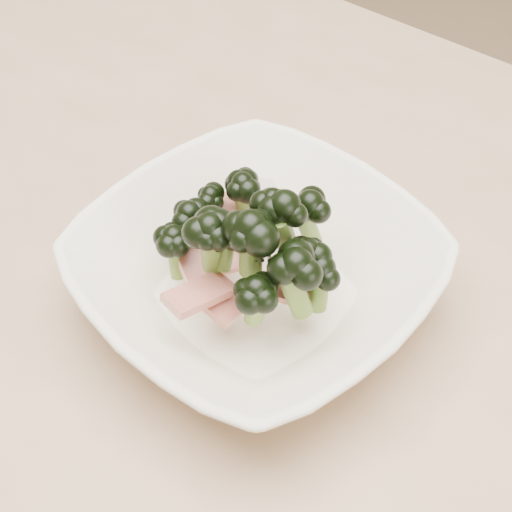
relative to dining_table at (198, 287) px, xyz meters
name	(u,v)px	position (x,y,z in m)	size (l,w,h in m)	color
dining_table	(198,287)	(0.00, 0.00, 0.00)	(1.20, 0.80, 0.75)	tan
broccoli_dish	(256,267)	(0.10, -0.03, 0.14)	(0.29, 0.29, 0.12)	#ECE2C8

